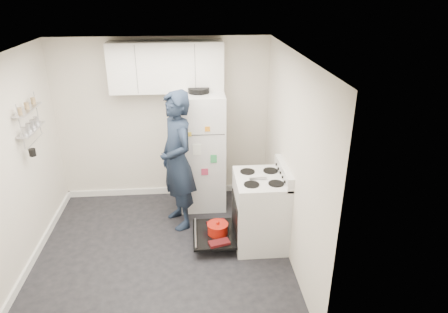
{
  "coord_description": "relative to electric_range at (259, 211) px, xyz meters",
  "views": [
    {
      "loc": [
        0.44,
        -4.26,
        3.2
      ],
      "look_at": [
        0.85,
        0.62,
        1.05
      ],
      "focal_mm": 32.0,
      "sensor_mm": 36.0,
      "label": 1
    }
  ],
  "objects": [
    {
      "name": "room",
      "position": [
        -1.29,
        -0.12,
        0.74
      ],
      "size": [
        3.21,
        3.21,
        2.51
      ],
      "color": "black",
      "rests_on": "ground"
    },
    {
      "name": "electric_range",
      "position": [
        0.0,
        0.0,
        0.0
      ],
      "size": [
        0.66,
        0.76,
        1.1
      ],
      "color": "silver",
      "rests_on": "ground"
    },
    {
      "name": "upper_cabinets",
      "position": [
        -1.16,
        1.28,
        1.63
      ],
      "size": [
        1.6,
        0.33,
        0.7
      ],
      "primitive_type": "cube",
      "color": "silver",
      "rests_on": "room"
    },
    {
      "name": "wall_shelf_rack",
      "position": [
        -2.78,
        0.34,
        1.21
      ],
      "size": [
        0.14,
        0.6,
        0.61
      ],
      "color": "#B2B2B7",
      "rests_on": "room"
    },
    {
      "name": "open_oven_door",
      "position": [
        -0.57,
        -0.01,
        -0.28
      ],
      "size": [
        0.55,
        0.7,
        0.22
      ],
      "color": "black",
      "rests_on": "ground"
    },
    {
      "name": "refrigerator",
      "position": [
        -0.72,
        1.1,
        0.42
      ],
      "size": [
        0.72,
        0.74,
        1.84
      ],
      "color": "silver",
      "rests_on": "ground"
    },
    {
      "name": "person",
      "position": [
        -1.05,
        0.54,
        0.5
      ],
      "size": [
        0.71,
        0.83,
        1.94
      ],
      "primitive_type": "imported",
      "rotation": [
        0.0,
        0.0,
        -1.17
      ],
      "color": "#161F31",
      "rests_on": "ground"
    }
  ]
}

